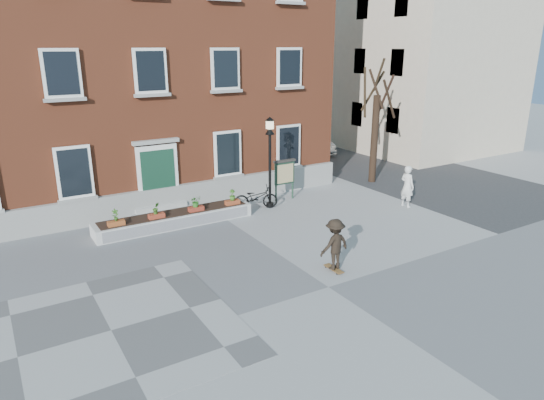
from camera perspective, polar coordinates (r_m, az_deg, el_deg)
ground at (r=14.48m, az=6.67°, el=-10.14°), size 100.00×100.00×0.00m
checker_patch at (r=13.05m, az=-18.40°, el=-14.36°), size 6.00×6.00×0.01m
bicycle at (r=20.84m, az=-1.93°, el=0.30°), size 2.01×1.30×1.00m
parked_car at (r=31.99m, az=4.57°, el=6.78°), size 1.89×4.29×1.37m
bystander at (r=21.78m, az=15.62°, el=1.56°), size 0.47×0.69×1.84m
brick_building at (r=24.71m, az=-17.96°, el=15.91°), size 18.40×10.85×12.60m
planter_assembly at (r=19.30m, az=-11.29°, el=-2.09°), size 6.20×1.12×1.15m
bare_tree at (r=25.09m, az=12.04°, el=8.30°), size 1.83×1.83×6.16m
side_street at (r=39.54m, az=10.30°, el=17.89°), size 15.20×36.00×14.50m
lamp_post at (r=20.50m, az=-0.25°, el=5.92°), size 0.40×0.40×3.93m
notice_board at (r=21.81m, az=1.49°, el=3.19°), size 1.10×0.16×1.87m
skateboarder at (r=15.12m, az=7.39°, el=-5.19°), size 1.09×0.78×1.71m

